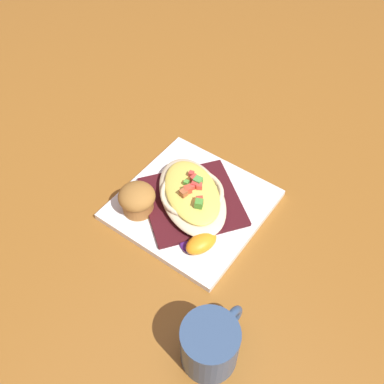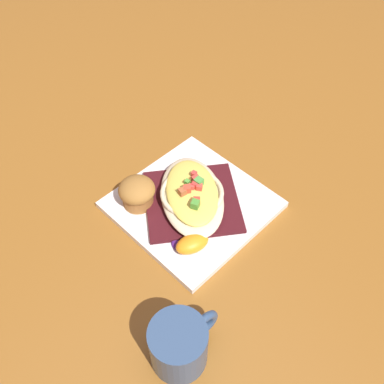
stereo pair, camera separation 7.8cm
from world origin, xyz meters
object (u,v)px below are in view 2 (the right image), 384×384
(gratin_dish, at_px, (192,194))
(muffin, at_px, (137,192))
(square_plate, at_px, (192,205))
(orange_garnish, at_px, (191,244))
(coffee_mug, at_px, (179,346))

(gratin_dish, bearing_deg, muffin, 143.23)
(square_plate, distance_m, orange_garnish, 0.10)
(muffin, bearing_deg, coffee_mug, -110.52)
(orange_garnish, height_order, coffee_mug, coffee_mug)
(square_plate, bearing_deg, muffin, 143.29)
(muffin, bearing_deg, orange_garnish, -82.05)
(muffin, bearing_deg, gratin_dish, -36.77)
(square_plate, height_order, muffin, muffin)
(square_plate, height_order, coffee_mug, coffee_mug)
(square_plate, relative_size, muffin, 3.81)
(coffee_mug, bearing_deg, orange_garnish, 48.02)
(gratin_dish, relative_size, muffin, 3.33)
(square_plate, height_order, gratin_dish, gratin_dish)
(gratin_dish, xyz_separation_m, coffee_mug, (-0.18, -0.21, 0.00))
(orange_garnish, bearing_deg, square_plate, 52.18)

